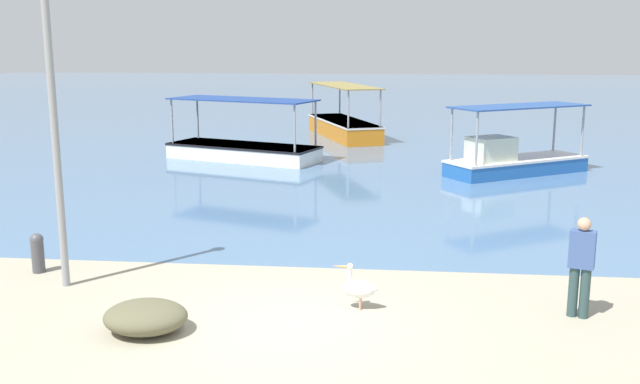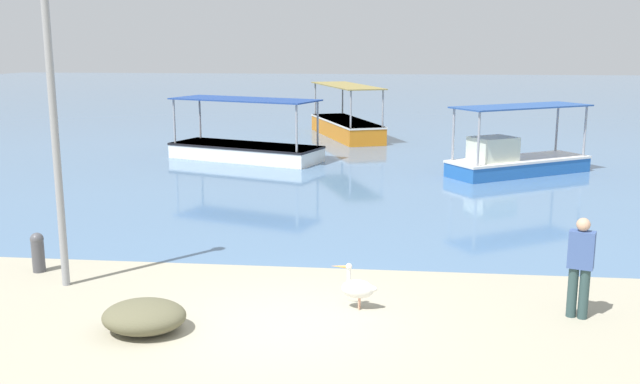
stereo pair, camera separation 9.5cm
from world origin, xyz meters
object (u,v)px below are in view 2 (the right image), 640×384
(net_pile, at_px, (144,316))
(fisherman_standing, at_px, (580,265))
(pelican, at_px, (358,288))
(fishing_boat_outer, at_px, (245,148))
(fishing_boat_center, at_px, (346,126))
(fishing_boat_far_right, at_px, (514,158))
(mooring_bollard, at_px, (38,251))
(lamp_post, at_px, (53,104))

(net_pile, bearing_deg, fisherman_standing, 11.02)
(pelican, bearing_deg, fishing_boat_outer, 108.86)
(fisherman_standing, bearing_deg, fishing_boat_center, 103.71)
(pelican, relative_size, fisherman_standing, 0.48)
(fishing_boat_center, relative_size, fishing_boat_far_right, 1.31)
(fishing_boat_center, bearing_deg, mooring_bollard, -102.13)
(fishing_boat_center, relative_size, fisherman_standing, 4.06)
(fisherman_standing, bearing_deg, net_pile, -168.98)
(fishing_boat_far_right, relative_size, fishing_boat_outer, 0.84)
(pelican, bearing_deg, fishing_boat_far_right, 70.78)
(fishing_boat_far_right, distance_m, lamp_post, 16.36)
(fishing_boat_center, relative_size, net_pile, 5.20)
(fishing_boat_center, distance_m, fisherman_standing, 23.07)
(fishing_boat_far_right, distance_m, pelican, 13.98)
(fishing_boat_outer, bearing_deg, net_pile, -83.30)
(net_pile, bearing_deg, mooring_bollard, 139.60)
(mooring_bollard, xyz_separation_m, fisherman_standing, (10.00, -1.31, 0.48))
(pelican, bearing_deg, fisherman_standing, 0.29)
(net_pile, bearing_deg, fishing_boat_center, 86.58)
(pelican, xyz_separation_m, fisherman_standing, (3.62, 0.02, 0.53))
(pelican, height_order, net_pile, pelican)
(fishing_boat_far_right, distance_m, net_pile, 16.52)
(fisherman_standing, distance_m, net_pile, 7.04)
(pelican, bearing_deg, fishing_boat_center, 94.71)
(fishing_boat_center, height_order, mooring_bollard, fishing_boat_center)
(lamp_post, bearing_deg, pelican, -6.55)
(fishing_boat_center, bearing_deg, fishing_boat_far_right, -55.04)
(fishing_boat_far_right, distance_m, mooring_bollard, 16.17)
(fishing_boat_center, relative_size, pelican, 8.51)
(fisherman_standing, bearing_deg, lamp_post, 176.16)
(pelican, distance_m, net_pile, 3.53)
(fisherman_standing, relative_size, net_pile, 1.28)
(fishing_boat_center, distance_m, mooring_bollard, 21.58)
(net_pile, bearing_deg, pelican, 22.06)
(fishing_boat_far_right, xyz_separation_m, mooring_bollard, (-10.98, -11.87, -0.13))
(lamp_post, relative_size, fisherman_standing, 3.56)
(pelican, xyz_separation_m, mooring_bollard, (-6.38, 1.33, 0.05))
(fishing_boat_far_right, height_order, lamp_post, lamp_post)
(fishing_boat_far_right, xyz_separation_m, fisherman_standing, (-0.98, -13.18, 0.35))
(lamp_post, distance_m, fisherman_standing, 9.46)
(mooring_bollard, relative_size, net_pile, 0.60)
(fisherman_standing, height_order, net_pile, fisherman_standing)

